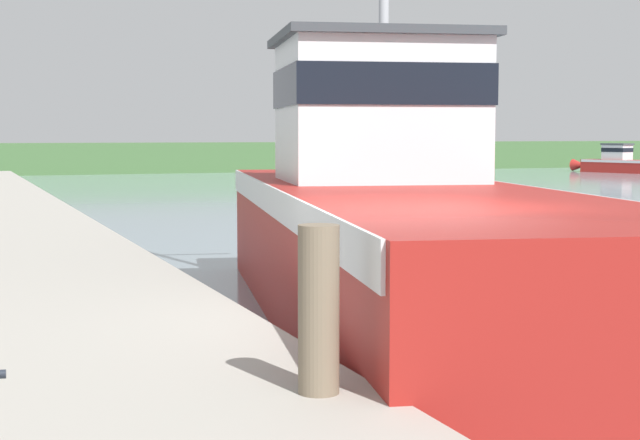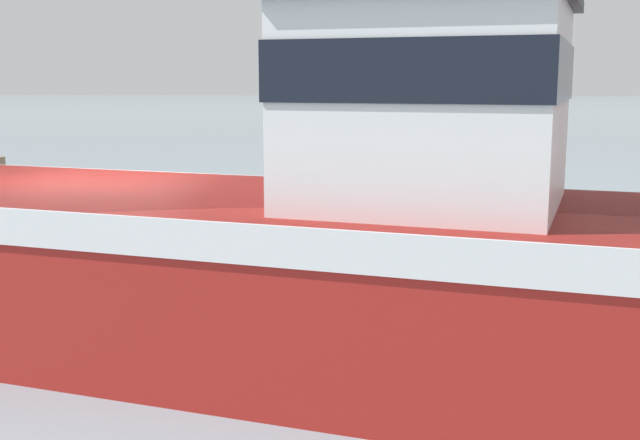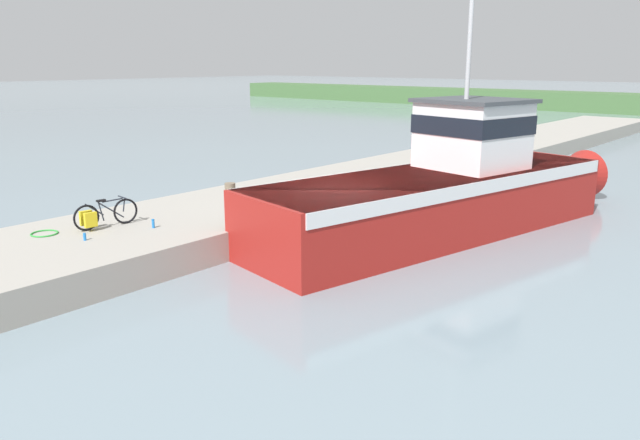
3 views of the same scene
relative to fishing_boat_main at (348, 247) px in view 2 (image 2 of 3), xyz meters
The scene contains 3 objects.
ground_plane 4.12m from the fishing_boat_main, 113.67° to the right, with size 320.00×320.00×0.00m, color gray.
dock_pier 6.49m from the fishing_boat_main, 146.30° to the right, with size 4.94×80.00×0.80m, color #A39E93.
fishing_boat_main is the anchor object (origin of this frame).
Camera 2 is at (10.04, 4.47, 3.16)m, focal length 45.00 mm.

